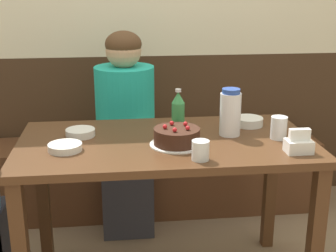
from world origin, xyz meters
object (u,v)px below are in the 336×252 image
(glass_water_tall, at_px, (200,150))
(person_pale_blue_shirt, at_px, (126,137))
(bowl_soup_white, at_px, (80,133))
(bowl_rice_small, at_px, (248,121))
(bench_seat, at_px, (152,176))
(glass_tumbler_short, at_px, (279,128))
(soju_bottle, at_px, (178,111))
(napkin_holder, at_px, (299,144))
(birthday_cake, at_px, (177,137))
(water_pitcher, at_px, (230,113))
(bowl_side_dish, at_px, (65,147))

(glass_water_tall, xyz_separation_m, person_pale_blue_shirt, (-0.28, 0.88, -0.23))
(glass_water_tall, relative_size, person_pale_blue_shirt, 0.07)
(bowl_soup_white, distance_m, bowl_rice_small, 0.83)
(bench_seat, distance_m, person_pale_blue_shirt, 0.44)
(bowl_rice_small, relative_size, glass_tumbler_short, 1.40)
(soju_bottle, bearing_deg, glass_tumbler_short, -21.06)
(glass_water_tall, bearing_deg, bench_seat, 95.90)
(bowl_rice_small, relative_size, person_pale_blue_shirt, 0.12)
(bowl_rice_small, height_order, glass_tumbler_short, glass_tumbler_short)
(soju_bottle, height_order, napkin_holder, soju_bottle)
(bowl_soup_white, height_order, glass_water_tall, glass_water_tall)
(birthday_cake, height_order, person_pale_blue_shirt, person_pale_blue_shirt)
(bench_seat, height_order, glass_water_tall, glass_water_tall)
(glass_water_tall, bearing_deg, birthday_cake, 110.81)
(bowl_soup_white, relative_size, glass_water_tall, 1.67)
(glass_water_tall, bearing_deg, soju_bottle, 95.56)
(napkin_holder, bearing_deg, bowl_rice_small, 104.46)
(water_pitcher, xyz_separation_m, bowl_soup_white, (-0.70, 0.06, -0.09))
(soju_bottle, relative_size, person_pale_blue_shirt, 0.17)
(water_pitcher, xyz_separation_m, glass_water_tall, (-0.19, -0.30, -0.07))
(napkin_holder, distance_m, person_pale_blue_shirt, 1.12)
(bowl_rice_small, bearing_deg, glass_water_tall, -126.53)
(bowl_rice_small, relative_size, bowl_side_dish, 1.00)
(bench_seat, relative_size, glass_tumbler_short, 20.78)
(bowl_side_dish, bearing_deg, bowl_soup_white, 74.37)
(bowl_soup_white, distance_m, glass_water_tall, 0.62)
(birthday_cake, height_order, glass_tumbler_short, glass_tumbler_short)
(soju_bottle, relative_size, bowl_side_dish, 1.42)
(water_pitcher, bearing_deg, bowl_side_dish, -170.29)
(bowl_soup_white, bearing_deg, bowl_rice_small, 5.23)
(bench_seat, bearing_deg, glass_water_tall, -84.10)
(bowl_rice_small, xyz_separation_m, person_pale_blue_shirt, (-0.61, 0.44, -0.21))
(napkin_holder, relative_size, bowl_soup_white, 0.81)
(bench_seat, bearing_deg, bowl_rice_small, -56.34)
(napkin_holder, xyz_separation_m, bowl_rice_small, (-0.10, 0.40, -0.02))
(birthday_cake, distance_m, bowl_rice_small, 0.47)
(water_pitcher, height_order, bowl_soup_white, water_pitcher)
(birthday_cake, relative_size, soju_bottle, 1.16)
(napkin_holder, relative_size, person_pale_blue_shirt, 0.09)
(bowl_side_dish, bearing_deg, glass_water_tall, -17.21)
(glass_water_tall, bearing_deg, bowl_soup_white, 144.35)
(birthday_cake, height_order, bowl_side_dish, birthday_cake)
(water_pitcher, xyz_separation_m, napkin_holder, (0.23, -0.27, -0.07))
(soju_bottle, bearing_deg, person_pale_blue_shirt, 116.68)
(bowl_side_dish, bearing_deg, birthday_cake, 1.88)
(water_pitcher, xyz_separation_m, glass_tumbler_short, (0.21, -0.08, -0.06))
(soju_bottle, height_order, bowl_rice_small, soju_bottle)
(bowl_rice_small, xyz_separation_m, glass_water_tall, (-0.32, -0.44, 0.02))
(soju_bottle, bearing_deg, bench_seat, 96.09)
(soju_bottle, bearing_deg, birthday_cake, -99.20)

